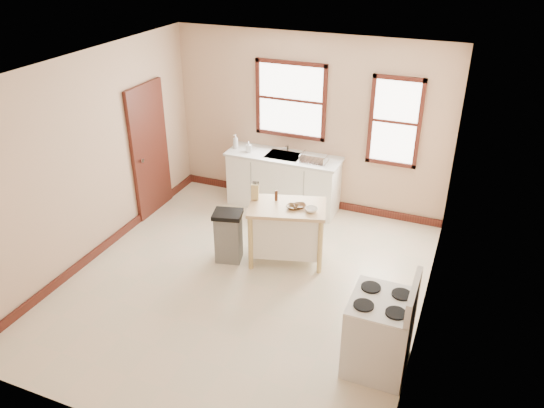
{
  "coord_description": "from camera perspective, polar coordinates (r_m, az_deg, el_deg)",
  "views": [
    {
      "loc": [
        2.5,
        -5.14,
        4.19
      ],
      "look_at": [
        0.23,
        0.4,
        1.02
      ],
      "focal_mm": 35.0,
      "sensor_mm": 36.0,
      "label": 1
    }
  ],
  "objects": [
    {
      "name": "wall_back",
      "position": [
        8.51,
        3.94,
        8.67
      ],
      "size": [
        4.5,
        0.04,
        2.8
      ],
      "primitive_type": "cube",
      "color": "tan",
      "rests_on": "ground"
    },
    {
      "name": "window_side",
      "position": [
        8.13,
        13.09,
        8.57
      ],
      "size": [
        0.77,
        0.06,
        1.37
      ],
      "primitive_type": null,
      "color": "#3E1411",
      "rests_on": "wall_back"
    },
    {
      "name": "wall_left",
      "position": [
        7.53,
        -19.04,
        4.56
      ],
      "size": [
        0.04,
        5.0,
        2.8
      ],
      "primitive_type": "cube",
      "color": "tan",
      "rests_on": "ground"
    },
    {
      "name": "trash_bin",
      "position": [
        7.36,
        -4.7,
        -3.47
      ],
      "size": [
        0.45,
        0.41,
        0.75
      ],
      "primitive_type": null,
      "rotation": [
        0.0,
        0.0,
        0.24
      ],
      "color": "#626260",
      "rests_on": "ground"
    },
    {
      "name": "soap_bottle_b",
      "position": [
        8.62,
        -2.52,
        6.18
      ],
      "size": [
        0.1,
        0.1,
        0.18
      ],
      "primitive_type": "imported",
      "rotation": [
        0.0,
        0.0,
        0.35
      ],
      "color": "#B2B2B2",
      "rests_on": "sink_counter"
    },
    {
      "name": "gas_stove",
      "position": [
        5.68,
        11.55,
        -12.46
      ],
      "size": [
        0.69,
        0.7,
        1.13
      ],
      "primitive_type": null,
      "color": "silver",
      "rests_on": "ground"
    },
    {
      "name": "pepper_grinder",
      "position": [
        7.22,
        0.46,
        0.94
      ],
      "size": [
        0.06,
        0.06,
        0.15
      ],
      "primitive_type": "cylinder",
      "rotation": [
        0.0,
        0.0,
        0.66
      ],
      "color": "#412011",
      "rests_on": "kitchen_island"
    },
    {
      "name": "knife_block",
      "position": [
        7.25,
        -1.84,
        1.26
      ],
      "size": [
        0.13,
        0.13,
        0.2
      ],
      "primitive_type": null,
      "rotation": [
        0.0,
        0.0,
        0.33
      ],
      "color": "tan",
      "rests_on": "kitchen_island"
    },
    {
      "name": "window_main",
      "position": [
        8.48,
        2.02,
        11.13
      ],
      "size": [
        1.17,
        0.06,
        1.22
      ],
      "primitive_type": null,
      "color": "#3E1411",
      "rests_on": "wall_back"
    },
    {
      "name": "soap_bottle_a",
      "position": [
        8.77,
        -3.94,
        6.75
      ],
      "size": [
        0.11,
        0.11,
        0.24
      ],
      "primitive_type": "imported",
      "rotation": [
        0.0,
        0.0,
        -0.3
      ],
      "color": "#B2B2B2",
      "rests_on": "sink_counter"
    },
    {
      "name": "baseboard_left",
      "position": [
        8.11,
        -17.43,
        -4.18
      ],
      "size": [
        0.04,
        5.0,
        0.12
      ],
      "primitive_type": "cube",
      "color": "#3E1411",
      "rests_on": "ground"
    },
    {
      "name": "sink_counter",
      "position": [
        8.7,
        1.24,
        2.47
      ],
      "size": [
        1.86,
        0.62,
        0.92
      ],
      "primitive_type": null,
      "color": "white",
      "rests_on": "ground"
    },
    {
      "name": "bowl_a",
      "position": [
        7.04,
        2.24,
        -0.32
      ],
      "size": [
        0.17,
        0.17,
        0.04
      ],
      "primitive_type": "imported",
      "rotation": [
        0.0,
        0.0,
        -0.03
      ],
      "color": "brown",
      "rests_on": "kitchen_island"
    },
    {
      "name": "ceiling",
      "position": [
        5.88,
        -3.68,
        14.16
      ],
      "size": [
        5.0,
        5.0,
        0.0
      ],
      "primitive_type": "plane",
      "rotation": [
        3.14,
        0.0,
        0.0
      ],
      "color": "white",
      "rests_on": "ground"
    },
    {
      "name": "door_left",
      "position": [
        8.57,
        -13.01,
        5.65
      ],
      "size": [
        0.06,
        0.9,
        2.1
      ],
      "primitive_type": "cube",
      "color": "#3E1411",
      "rests_on": "ground"
    },
    {
      "name": "kitchen_island",
      "position": [
        7.31,
        1.61,
        -3.14
      ],
      "size": [
        1.17,
        0.92,
        0.85
      ],
      "primitive_type": null,
      "rotation": [
        0.0,
        0.0,
        0.28
      ],
      "color": "tan",
      "rests_on": "ground"
    },
    {
      "name": "wall_right",
      "position": [
        5.85,
        17.06,
        -1.92
      ],
      "size": [
        0.04,
        5.0,
        2.8
      ],
      "primitive_type": "cube",
      "color": "tan",
      "rests_on": "ground"
    },
    {
      "name": "faucet",
      "position": [
        8.62,
        1.71,
        6.36
      ],
      "size": [
        0.03,
        0.03,
        0.22
      ],
      "primitive_type": "cylinder",
      "color": "silver",
      "rests_on": "sink_counter"
    },
    {
      "name": "bowl_b",
      "position": [
        7.07,
        3.01,
        -0.21
      ],
      "size": [
        0.23,
        0.23,
        0.04
      ],
      "primitive_type": "imported",
      "rotation": [
        0.0,
        0.0,
        0.55
      ],
      "color": "brown",
      "rests_on": "kitchen_island"
    },
    {
      "name": "dish_rack",
      "position": [
        8.28,
        4.56,
        4.91
      ],
      "size": [
        0.46,
        0.37,
        0.1
      ],
      "primitive_type": null,
      "rotation": [
        0.0,
        0.0,
        -0.16
      ],
      "color": "silver",
      "rests_on": "sink_counter"
    },
    {
      "name": "bowl_c",
      "position": [
        6.97,
        4.24,
        -0.62
      ],
      "size": [
        0.19,
        0.19,
        0.05
      ],
      "primitive_type": "imported",
      "rotation": [
        0.0,
        0.0,
        0.13
      ],
      "color": "white",
      "rests_on": "kitchen_island"
    },
    {
      "name": "floor",
      "position": [
        7.09,
        -3.0,
        -8.41
      ],
      "size": [
        5.0,
        5.0,
        0.0
      ],
      "primitive_type": "plane",
      "color": "beige",
      "rests_on": "ground"
    },
    {
      "name": "baseboard_back",
      "position": [
        9.01,
        3.61,
        0.54
      ],
      "size": [
        4.5,
        0.04,
        0.12
      ],
      "primitive_type": "cube",
      "color": "#3E1411",
      "rests_on": "ground"
    }
  ]
}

